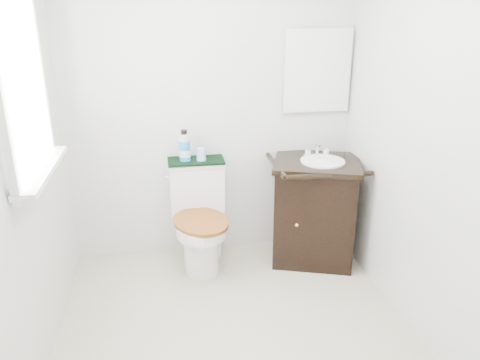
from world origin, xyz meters
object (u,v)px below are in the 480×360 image
object	(u,v)px
vanity	(315,208)
mouthwash_bottle	(185,147)
toilet	(199,222)
trash_bin	(209,236)
cup	(201,154)

from	to	relation	value
vanity	mouthwash_bottle	bearing A→B (deg)	169.64
mouthwash_bottle	toilet	bearing A→B (deg)	-55.04
toilet	mouthwash_bottle	world-z (taller)	mouthwash_bottle
toilet	trash_bin	world-z (taller)	toilet
vanity	mouthwash_bottle	size ratio (longest dim) A/B	3.88
toilet	vanity	size ratio (longest dim) A/B	0.87
vanity	mouthwash_bottle	xyz separation A→B (m)	(-0.98, 0.18, 0.50)
vanity	trash_bin	size ratio (longest dim) A/B	3.00
trash_bin	cup	xyz separation A→B (m)	(-0.05, -0.03, 0.71)
vanity	cup	distance (m)	0.98
trash_bin	cup	bearing A→B (deg)	-150.84
toilet	mouthwash_bottle	size ratio (longest dim) A/B	3.38
toilet	mouthwash_bottle	bearing A→B (deg)	124.96
toilet	trash_bin	size ratio (longest dim) A/B	2.62
toilet	trash_bin	xyz separation A→B (m)	(0.09, 0.13, -0.20)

